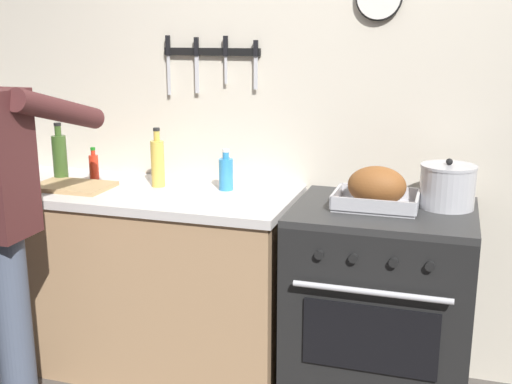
% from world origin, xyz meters
% --- Properties ---
extents(wall_back, '(6.00, 0.13, 2.60)m').
position_xyz_m(wall_back, '(-0.00, 1.35, 1.30)').
color(wall_back, beige).
rests_on(wall_back, ground).
extents(counter_block, '(2.03, 0.65, 0.90)m').
position_xyz_m(counter_block, '(-1.20, 0.99, 0.45)').
color(counter_block, tan).
rests_on(counter_block, ground).
extents(stove, '(0.76, 0.67, 0.90)m').
position_xyz_m(stove, '(0.22, 0.99, 0.45)').
color(stove, black).
rests_on(stove, ground).
extents(roasting_pan, '(0.35, 0.26, 0.18)m').
position_xyz_m(roasting_pan, '(0.19, 0.99, 0.98)').
color(roasting_pan, '#B7B7BC').
rests_on(roasting_pan, stove).
extents(stock_pot, '(0.23, 0.23, 0.21)m').
position_xyz_m(stock_pot, '(0.47, 1.08, 0.99)').
color(stock_pot, '#B7B7BC').
rests_on(stock_pot, stove).
extents(cutting_board, '(0.36, 0.24, 0.02)m').
position_xyz_m(cutting_board, '(-1.23, 0.90, 0.91)').
color(cutting_board, tan).
rests_on(cutting_board, counter_block).
extents(bottle_hot_sauce, '(0.05, 0.05, 0.16)m').
position_xyz_m(bottle_hot_sauce, '(-1.24, 1.10, 0.97)').
color(bottle_hot_sauce, red).
rests_on(bottle_hot_sauce, counter_block).
extents(bottle_dish_soap, '(0.07, 0.07, 0.19)m').
position_xyz_m(bottle_dish_soap, '(-0.53, 1.09, 0.98)').
color(bottle_dish_soap, '#338CCC').
rests_on(bottle_dish_soap, counter_block).
extents(bottle_olive_oil, '(0.07, 0.07, 0.29)m').
position_xyz_m(bottle_olive_oil, '(-1.38, 1.03, 1.02)').
color(bottle_olive_oil, '#385623').
rests_on(bottle_olive_oil, counter_block).
extents(bottle_cooking_oil, '(0.06, 0.06, 0.28)m').
position_xyz_m(bottle_cooking_oil, '(-0.86, 1.06, 1.02)').
color(bottle_cooking_oil, gold).
rests_on(bottle_cooking_oil, counter_block).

